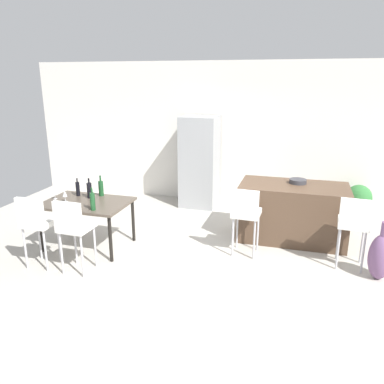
% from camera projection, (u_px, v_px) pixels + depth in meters
% --- Properties ---
extents(ground_plane, '(10.00, 10.00, 0.00)m').
position_uv_depth(ground_plane, '(231.00, 259.00, 5.61)').
color(ground_plane, '#ADA89E').
extents(back_wall, '(10.00, 0.12, 2.90)m').
position_uv_depth(back_wall, '(259.00, 135.00, 7.71)').
color(back_wall, silver).
rests_on(back_wall, ground_plane).
extents(kitchen_island, '(1.71, 0.90, 0.92)m').
position_uv_depth(kitchen_island, '(292.00, 212.00, 6.22)').
color(kitchen_island, '#4C3828').
rests_on(kitchen_island, ground_plane).
extents(bar_chair_left, '(0.42, 0.42, 1.05)m').
position_uv_depth(bar_chair_left, '(246.00, 211.00, 5.56)').
color(bar_chair_left, silver).
rests_on(bar_chair_left, ground_plane).
extents(bar_chair_middle, '(0.43, 0.43, 1.05)m').
position_uv_depth(bar_chair_middle, '(354.00, 222.00, 5.16)').
color(bar_chair_middle, silver).
rests_on(bar_chair_middle, ground_plane).
extents(dining_table, '(1.30, 0.89, 0.74)m').
position_uv_depth(dining_table, '(87.00, 206.00, 5.87)').
color(dining_table, '#4C4238').
rests_on(dining_table, ground_plane).
extents(dining_chair_near, '(0.41, 0.41, 1.05)m').
position_uv_depth(dining_chair_near, '(36.00, 220.00, 5.20)').
color(dining_chair_near, silver).
rests_on(dining_chair_near, ground_plane).
extents(dining_chair_far, '(0.41, 0.41, 1.05)m').
position_uv_depth(dining_chair_far, '(73.00, 225.00, 5.04)').
color(dining_chair_far, silver).
rests_on(dining_chair_far, ground_plane).
extents(wine_bottle_corner, '(0.07, 0.07, 0.34)m').
position_uv_depth(wine_bottle_corner, '(93.00, 201.00, 5.45)').
color(wine_bottle_corner, '#194723').
rests_on(wine_bottle_corner, dining_table).
extents(wine_bottle_far, '(0.08, 0.08, 0.32)m').
position_uv_depth(wine_bottle_far, '(89.00, 190.00, 6.00)').
color(wine_bottle_far, black).
rests_on(wine_bottle_far, dining_table).
extents(wine_bottle_left, '(0.06, 0.06, 0.29)m').
position_uv_depth(wine_bottle_left, '(78.00, 189.00, 6.11)').
color(wine_bottle_left, black).
rests_on(wine_bottle_left, dining_table).
extents(wine_bottle_end, '(0.08, 0.08, 0.34)m').
position_uv_depth(wine_bottle_end, '(101.00, 188.00, 6.12)').
color(wine_bottle_end, '#194723').
rests_on(wine_bottle_end, dining_table).
extents(wine_glass_middle, '(0.07, 0.07, 0.17)m').
position_uv_depth(wine_glass_middle, '(65.00, 194.00, 5.82)').
color(wine_glass_middle, silver).
rests_on(wine_glass_middle, dining_table).
extents(wine_glass_right, '(0.07, 0.07, 0.17)m').
position_uv_depth(wine_glass_right, '(55.00, 191.00, 5.95)').
color(wine_glass_right, silver).
rests_on(wine_glass_right, dining_table).
extents(refrigerator, '(0.72, 0.68, 1.84)m').
position_uv_depth(refrigerator, '(200.00, 162.00, 7.76)').
color(refrigerator, '#939699').
rests_on(refrigerator, ground_plane).
extents(fruit_bowl, '(0.27, 0.27, 0.07)m').
position_uv_depth(fruit_bowl, '(298.00, 181.00, 6.18)').
color(fruit_bowl, '#333338').
rests_on(fruit_bowl, kitchen_island).
extents(floor_vase, '(0.31, 0.31, 0.81)m').
position_uv_depth(floor_vase, '(381.00, 256.00, 4.99)').
color(floor_vase, '#704C75').
rests_on(floor_vase, ground_plane).
extents(potted_plant, '(0.48, 0.48, 0.67)m').
position_uv_depth(potted_plant, '(358.00, 199.00, 7.07)').
color(potted_plant, '#38383D').
rests_on(potted_plant, ground_plane).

